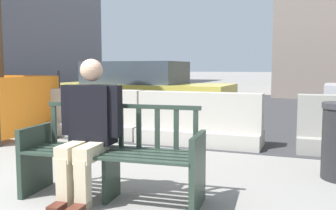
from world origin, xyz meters
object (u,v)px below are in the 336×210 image
at_px(jersey_barrier_left, 91,117).
at_px(car_taxi_near, 140,88).
at_px(seated_person, 88,126).
at_px(street_bench, 112,157).
at_px(jersey_barrier_centre, 199,123).

relative_size(jersey_barrier_left, car_taxi_near, 0.43).
bearing_deg(seated_person, street_bench, 19.86).
relative_size(street_bench, jersey_barrier_left, 0.86).
distance_m(street_bench, jersey_barrier_left, 3.44).
bearing_deg(jersey_barrier_centre, car_taxi_near, 128.89).
bearing_deg(car_taxi_near, jersey_barrier_centre, -51.11).
bearing_deg(car_taxi_near, seated_person, -69.54).
distance_m(jersey_barrier_centre, jersey_barrier_left, 2.08).
height_order(jersey_barrier_left, car_taxi_near, car_taxi_near).
relative_size(seated_person, jersey_barrier_left, 0.66).
bearing_deg(seated_person, jersey_barrier_left, 122.11).
distance_m(street_bench, seated_person, 0.37).
distance_m(seated_person, jersey_barrier_left, 3.41).
distance_m(jersey_barrier_centre, car_taxi_near, 3.92).
bearing_deg(jersey_barrier_left, jersey_barrier_centre, -1.98).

